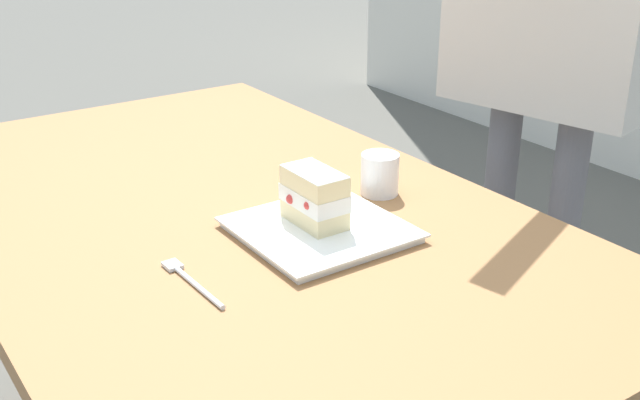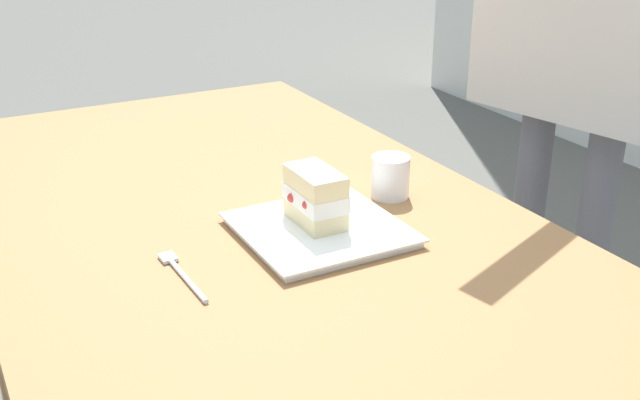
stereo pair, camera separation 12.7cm
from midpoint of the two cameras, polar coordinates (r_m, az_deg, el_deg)
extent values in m
cylinder|color=olive|center=(2.31, -1.82, -1.66)|extent=(0.07, 0.07, 0.73)
cube|color=olive|center=(1.43, -3.62, -1.00)|extent=(1.50, 0.90, 0.04)
cube|color=white|center=(1.30, 2.81, -2.35)|extent=(0.25, 0.25, 0.01)
cube|color=white|center=(1.29, 2.82, -2.03)|extent=(0.26, 0.26, 0.00)
cube|color=beige|center=(1.30, 2.46, -1.07)|extent=(0.11, 0.06, 0.03)
cube|color=white|center=(1.29, 2.49, 0.14)|extent=(0.12, 0.07, 0.03)
sphere|color=red|center=(1.25, 1.91, -0.42)|extent=(0.01, 0.01, 0.01)
sphere|color=red|center=(1.29, 0.76, 0.11)|extent=(0.02, 0.02, 0.02)
sphere|color=red|center=(1.29, 0.72, 0.03)|extent=(0.01, 0.01, 0.01)
cube|color=beige|center=(1.28, 2.51, 1.38)|extent=(0.11, 0.06, 0.03)
cube|color=white|center=(1.27, 2.52, 2.07)|extent=(0.11, 0.06, 0.00)
cylinder|color=silver|center=(1.16, -6.52, -5.96)|extent=(0.14, 0.01, 0.01)
cube|color=silver|center=(1.23, -8.14, -4.26)|extent=(0.03, 0.02, 0.01)
cylinder|color=white|center=(1.45, 7.68, 1.65)|extent=(0.07, 0.07, 0.08)
cylinder|color=black|center=(1.43, 7.75, 2.87)|extent=(0.06, 0.06, 0.00)
cylinder|color=slate|center=(2.03, 16.32, -4.73)|extent=(0.08, 0.08, 0.84)
cylinder|color=slate|center=(1.96, 20.53, -6.45)|extent=(0.08, 0.08, 0.84)
camera|label=1|loc=(0.06, -87.14, 1.23)|focal=43.82mm
camera|label=2|loc=(0.06, 92.86, -1.23)|focal=43.82mm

